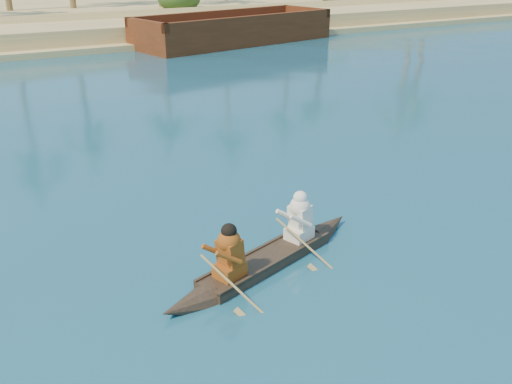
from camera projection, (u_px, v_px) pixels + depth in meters
canoe at (267, 252)px, 10.73m from camera, size 5.00×2.14×1.39m
barge_right at (235, 31)px, 36.88m from camera, size 13.89×6.86×2.22m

